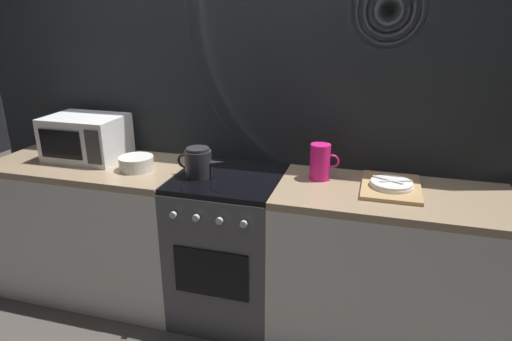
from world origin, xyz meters
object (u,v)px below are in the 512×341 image
kettle (198,162)px  pitcher (320,162)px  dish_pile (391,186)px  mixing_bowl (136,163)px  microwave (86,138)px  stove_unit (229,247)px

kettle → pitcher: size_ratio=1.42×
kettle → dish_pile: kettle is taller
mixing_bowl → dish_pile: 1.44m
kettle → pitcher: 0.67m
dish_pile → mixing_bowl: bearing=-176.3°
microwave → mixing_bowl: bearing=-15.1°
microwave → dish_pile: (1.83, -0.02, -0.12)m
kettle → dish_pile: (1.04, 0.09, -0.06)m
pitcher → kettle: bearing=-167.9°
stove_unit → mixing_bowl: (-0.55, -0.04, 0.49)m
stove_unit → dish_pile: size_ratio=2.25×
stove_unit → pitcher: pitcher is taller
mixing_bowl → pitcher: 1.06m
mixing_bowl → pitcher: bearing=7.7°
microwave → mixing_bowl: size_ratio=2.30×
microwave → kettle: (0.79, -0.11, -0.05)m
mixing_bowl → dish_pile: mixing_bowl is taller
microwave → dish_pile: microwave is taller
mixing_bowl → pitcher: (1.05, 0.14, 0.06)m
microwave → pitcher: (1.45, 0.03, -0.03)m
mixing_bowl → pitcher: pitcher is taller
microwave → stove_unit: bearing=-4.0°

